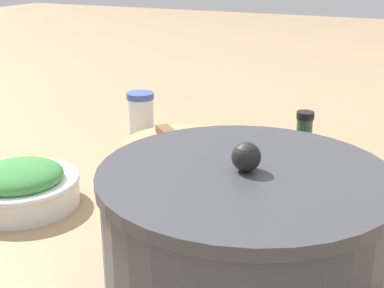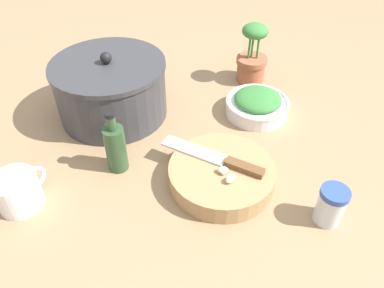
{
  "view_description": "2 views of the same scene",
  "coord_description": "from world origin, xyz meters",
  "views": [
    {
      "loc": [
        -0.29,
        0.68,
        0.34
      ],
      "look_at": [
        0.04,
        0.01,
        0.07
      ],
      "focal_mm": 50.0,
      "sensor_mm": 36.0,
      "label": 1
    },
    {
      "loc": [
        -0.11,
        -0.59,
        0.59
      ],
      "look_at": [
        0.02,
        -0.01,
        0.07
      ],
      "focal_mm": 35.0,
      "sensor_mm": 36.0,
      "label": 2
    }
  ],
  "objects": [
    {
      "name": "stock_pot",
      "position": [
        -0.13,
        0.24,
        0.07
      ],
      "size": [
        0.28,
        0.28,
        0.18
      ],
      "color": "#38383D",
      "rests_on": "ground_plane"
    },
    {
      "name": "spice_jar",
      "position": [
        0.25,
        -0.2,
        0.04
      ],
      "size": [
        0.05,
        0.05,
        0.08
      ],
      "color": "silver",
      "rests_on": "ground_plane"
    },
    {
      "name": "oil_bottle",
      "position": [
        -0.14,
        0.03,
        0.06
      ],
      "size": [
        0.05,
        0.05,
        0.15
      ],
      "color": "#2D4C2D",
      "rests_on": "ground_plane"
    },
    {
      "name": "chef_knife",
      "position": [
        0.07,
        -0.04,
        0.05
      ],
      "size": [
        0.19,
        0.17,
        0.01
      ],
      "rotation": [
        0.0,
        0.0,
        0.86
      ],
      "color": "brown",
      "rests_on": "cutting_board"
    },
    {
      "name": "herb_bowl",
      "position": [
        0.23,
        0.16,
        0.03
      ],
      "size": [
        0.17,
        0.17,
        0.06
      ],
      "color": "white",
      "rests_on": "ground_plane"
    },
    {
      "name": "ground_plane",
      "position": [
        0.0,
        0.0,
        0.0
      ],
      "size": [
        5.0,
        5.0,
        0.0
      ],
      "primitive_type": "plane",
      "color": "#997A56"
    },
    {
      "name": "cutting_board",
      "position": [
        0.07,
        -0.06,
        0.02
      ],
      "size": [
        0.22,
        0.22,
        0.04
      ],
      "color": "tan",
      "rests_on": "ground_plane"
    },
    {
      "name": "garlic_cloves",
      "position": [
        0.08,
        -0.08,
        0.05
      ],
      "size": [
        0.05,
        0.07,
        0.01
      ],
      "color": "silver",
      "rests_on": "cutting_board"
    }
  ]
}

